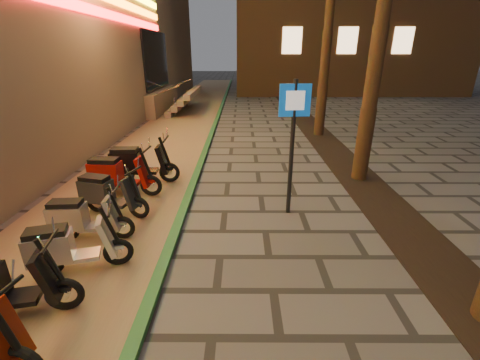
{
  "coord_description": "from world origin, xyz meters",
  "views": [
    {
      "loc": [
        0.36,
        -1.24,
        3.25
      ],
      "look_at": [
        0.34,
        3.87,
        1.2
      ],
      "focal_mm": 24.0,
      "sensor_mm": 36.0,
      "label": 1
    }
  ],
  "objects_px": {
    "scooter_9": "(81,218)",
    "scooter_11": "(117,175)",
    "pedestrian_sign": "(293,131)",
    "scooter_8": "(67,247)",
    "scooter_12": "(137,163)",
    "scooter_10": "(106,193)"
  },
  "relations": [
    {
      "from": "scooter_8",
      "to": "scooter_10",
      "type": "height_order",
      "value": "scooter_10"
    },
    {
      "from": "scooter_9",
      "to": "scooter_12",
      "type": "height_order",
      "value": "scooter_12"
    },
    {
      "from": "pedestrian_sign",
      "to": "scooter_9",
      "type": "relative_size",
      "value": 1.88
    },
    {
      "from": "scooter_10",
      "to": "scooter_11",
      "type": "relative_size",
      "value": 0.91
    },
    {
      "from": "pedestrian_sign",
      "to": "scooter_8",
      "type": "xyz_separation_m",
      "value": [
        -3.69,
        -2.06,
        -1.34
      ]
    },
    {
      "from": "scooter_11",
      "to": "scooter_12",
      "type": "relative_size",
      "value": 0.98
    },
    {
      "from": "scooter_10",
      "to": "scooter_12",
      "type": "bearing_deg",
      "value": 101.94
    },
    {
      "from": "scooter_8",
      "to": "scooter_12",
      "type": "height_order",
      "value": "scooter_12"
    },
    {
      "from": "scooter_9",
      "to": "scooter_10",
      "type": "relative_size",
      "value": 0.95
    },
    {
      "from": "pedestrian_sign",
      "to": "scooter_10",
      "type": "height_order",
      "value": "pedestrian_sign"
    },
    {
      "from": "scooter_9",
      "to": "scooter_10",
      "type": "height_order",
      "value": "scooter_10"
    },
    {
      "from": "scooter_8",
      "to": "scooter_9",
      "type": "bearing_deg",
      "value": 86.21
    },
    {
      "from": "pedestrian_sign",
      "to": "scooter_8",
      "type": "distance_m",
      "value": 4.43
    },
    {
      "from": "scooter_9",
      "to": "scooter_12",
      "type": "xyz_separation_m",
      "value": [
        0.15,
        2.82,
        0.09
      ]
    },
    {
      "from": "pedestrian_sign",
      "to": "scooter_8",
      "type": "relative_size",
      "value": 1.85
    },
    {
      "from": "pedestrian_sign",
      "to": "scooter_10",
      "type": "distance_m",
      "value": 4.08
    },
    {
      "from": "scooter_9",
      "to": "scooter_11",
      "type": "relative_size",
      "value": 0.86
    },
    {
      "from": "pedestrian_sign",
      "to": "scooter_9",
      "type": "height_order",
      "value": "pedestrian_sign"
    },
    {
      "from": "scooter_12",
      "to": "pedestrian_sign",
      "type": "bearing_deg",
      "value": -26.3
    },
    {
      "from": "pedestrian_sign",
      "to": "scooter_12",
      "type": "bearing_deg",
      "value": 149.76
    },
    {
      "from": "scooter_12",
      "to": "scooter_8",
      "type": "bearing_deg",
      "value": -90.8
    },
    {
      "from": "scooter_8",
      "to": "scooter_10",
      "type": "bearing_deg",
      "value": 77.86
    }
  ]
}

